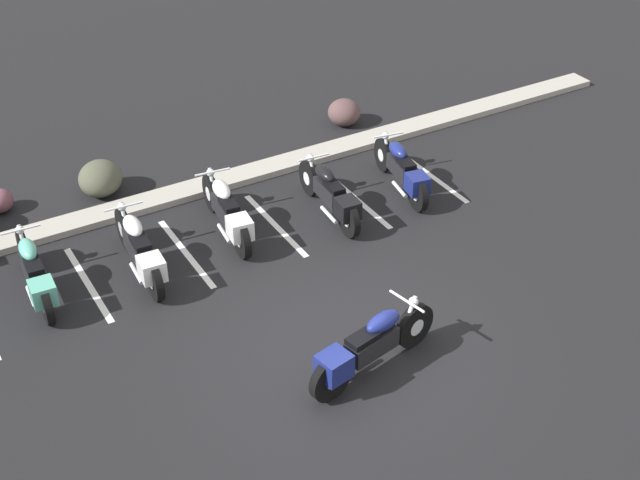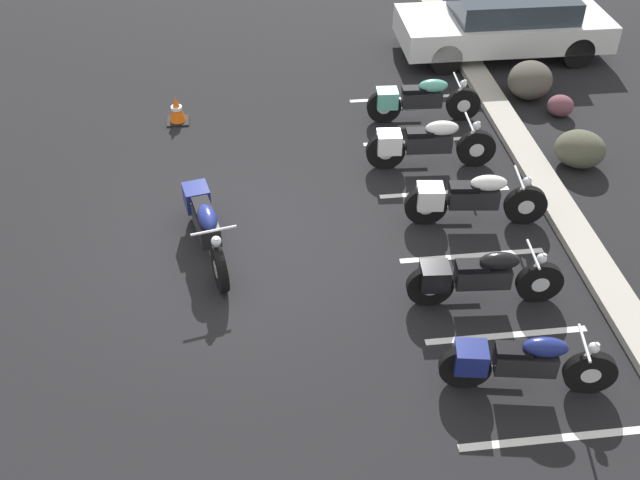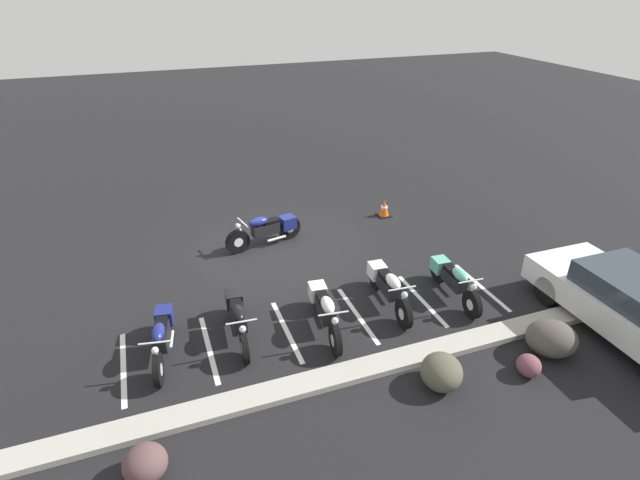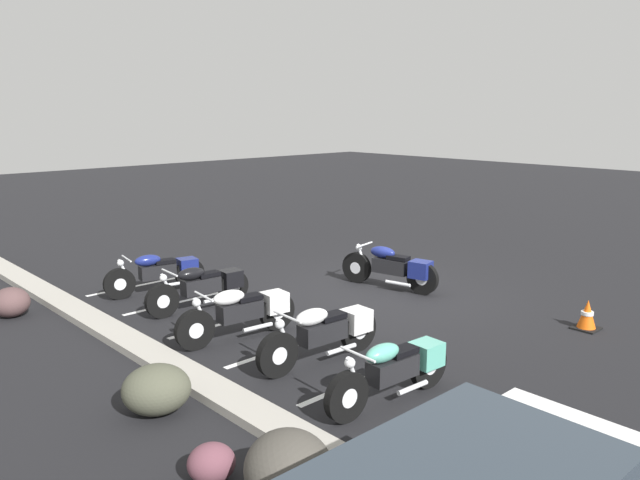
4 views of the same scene
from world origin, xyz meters
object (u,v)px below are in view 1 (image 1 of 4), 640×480
object	(u,v)px
motorcycle_navy_featured	(368,347)
parked_bike_2	(227,212)
parked_bike_1	(140,250)
landscape_rock_2	(100,178)
landscape_rock_3	(0,201)
parked_bike_4	(403,170)
parked_bike_0	(35,273)
landscape_rock_0	(344,112)
parked_bike_3	(331,194)

from	to	relation	value
motorcycle_navy_featured	parked_bike_2	distance (m)	3.87
parked_bike_1	landscape_rock_2	bearing A→B (deg)	-1.79
parked_bike_2	landscape_rock_3	bearing A→B (deg)	55.45
landscape_rock_2	parked_bike_4	bearing A→B (deg)	-29.60
parked_bike_0	landscape_rock_0	distance (m)	7.19
motorcycle_navy_featured	parked_bike_0	bearing A→B (deg)	118.81
landscape_rock_0	landscape_rock_3	bearing A→B (deg)	178.26
parked_bike_1	landscape_rock_0	size ratio (longest dim) A/B	3.34
parked_bike_2	landscape_rock_2	bearing A→B (deg)	36.85
parked_bike_0	landscape_rock_3	xyz separation A→B (m)	(0.11, 2.66, -0.24)
parked_bike_0	landscape_rock_0	world-z (taller)	parked_bike_0
parked_bike_2	landscape_rock_3	distance (m)	3.97
parked_bike_2	parked_bike_4	bearing A→B (deg)	-89.00
parked_bike_1	parked_bike_4	xyz separation A→B (m)	(4.77, 0.01, -0.02)
parked_bike_2	parked_bike_4	size ratio (longest dim) A/B	1.05
parked_bike_1	landscape_rock_3	world-z (taller)	parked_bike_1
parked_bike_1	landscape_rock_3	size ratio (longest dim) A/B	4.50
parked_bike_1	parked_bike_3	world-z (taller)	parked_bike_1
motorcycle_navy_featured	parked_bike_2	size ratio (longest dim) A/B	1.02
landscape_rock_0	parked_bike_0	bearing A→B (deg)	-160.00
parked_bike_4	landscape_rock_2	world-z (taller)	parked_bike_4
landscape_rock_3	parked_bike_1	bearing A→B (deg)	-64.10
motorcycle_navy_featured	parked_bike_4	xyz separation A→B (m)	(3.02, 3.57, -0.03)
landscape_rock_0	landscape_rock_3	distance (m)	6.65
parked_bike_4	landscape_rock_0	bearing A→B (deg)	0.09
parked_bike_1	parked_bike_3	size ratio (longest dim) A/B	1.04
parked_bike_3	landscape_rock_3	bearing A→B (deg)	61.91
parked_bike_2	landscape_rock_0	world-z (taller)	parked_bike_2
motorcycle_navy_featured	landscape_rock_2	size ratio (longest dim) A/B	2.62
parked_bike_1	landscape_rock_0	world-z (taller)	parked_bike_1
parked_bike_1	landscape_rock_2	distance (m)	2.60
parked_bike_4	landscape_rock_3	size ratio (longest dim) A/B	4.23
parked_bike_0	parked_bike_3	world-z (taller)	same
landscape_rock_0	landscape_rock_2	bearing A→B (deg)	-178.72
parked_bike_4	motorcycle_navy_featured	bearing A→B (deg)	149.81
parked_bike_0	parked_bike_4	world-z (taller)	parked_bike_0
parked_bike_3	landscape_rock_3	world-z (taller)	parked_bike_3
motorcycle_navy_featured	landscape_rock_2	world-z (taller)	motorcycle_navy_featured
motorcycle_navy_featured	parked_bike_4	bearing A→B (deg)	37.91
motorcycle_navy_featured	parked_bike_0	distance (m)	5.01
landscape_rock_0	landscape_rock_2	size ratio (longest dim) A/B	0.78
landscape_rock_0	parked_bike_4	bearing A→B (deg)	-99.93
motorcycle_navy_featured	parked_bike_4	distance (m)	4.68
parked_bike_2	parked_bike_4	xyz separation A→B (m)	(3.18, -0.30, -0.02)
parked_bike_1	landscape_rock_3	distance (m)	3.23
landscape_rock_2	parked_bike_2	bearing A→B (deg)	-59.45
parked_bike_2	parked_bike_3	world-z (taller)	parked_bike_2
parked_bike_3	landscape_rock_0	distance (m)	3.37
parked_bike_3	landscape_rock_2	distance (m)	4.04
parked_bike_1	landscape_rock_2	xyz separation A→B (m)	(0.25, 2.58, -0.15)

